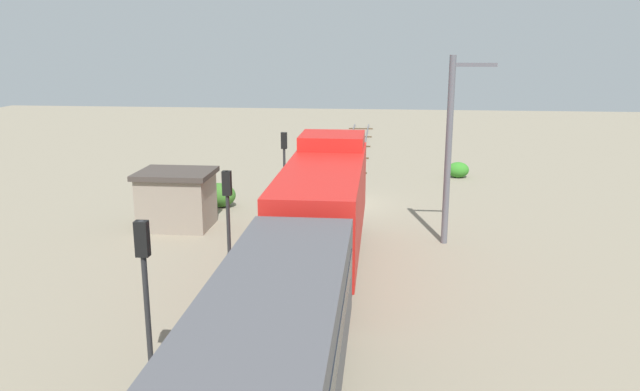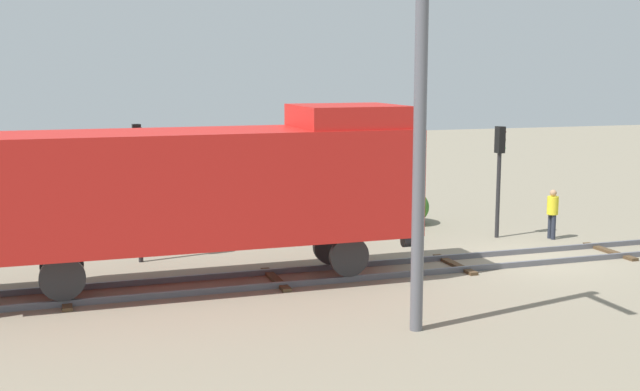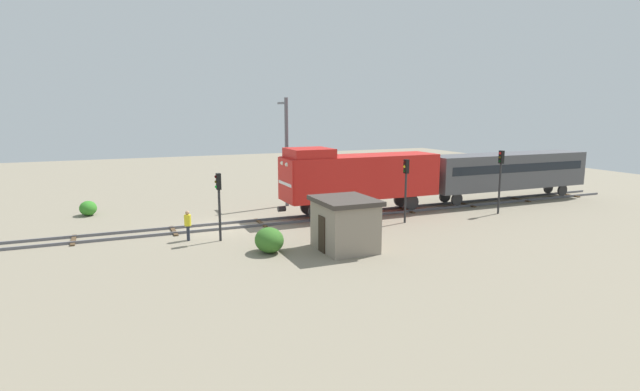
# 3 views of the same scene
# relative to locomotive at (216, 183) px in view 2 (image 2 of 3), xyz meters

# --- Properties ---
(ground_plane) EXTENTS (98.11, 98.11, 0.00)m
(ground_plane) POSITION_rel_locomotive_xyz_m (0.00, -9.77, -2.77)
(ground_plane) COLOR gray
(railway_track) EXTENTS (2.40, 65.41, 0.16)m
(railway_track) POSITION_rel_locomotive_xyz_m (0.00, -9.77, -2.70)
(railway_track) COLOR #595960
(railway_track) RESTS_ON ground
(locomotive) EXTENTS (2.90, 11.60, 4.60)m
(locomotive) POSITION_rel_locomotive_xyz_m (0.00, 0.00, 0.00)
(locomotive) COLOR red
(locomotive) RESTS_ON railway_track
(traffic_signal_near) EXTENTS (0.32, 0.34, 3.82)m
(traffic_signal_near) POSITION_rel_locomotive_xyz_m (3.20, -10.35, -0.10)
(traffic_signal_near) COLOR #262628
(traffic_signal_near) RESTS_ON ground
(traffic_signal_mid) EXTENTS (0.32, 0.34, 4.13)m
(traffic_signal_mid) POSITION_rel_locomotive_xyz_m (3.40, 1.66, 0.10)
(traffic_signal_mid) COLOR #262628
(traffic_signal_mid) RESTS_ON ground
(worker_near_track) EXTENTS (0.38, 0.38, 1.70)m
(worker_near_track) POSITION_rel_locomotive_xyz_m (2.40, -11.98, -1.78)
(worker_near_track) COLOR #262B38
(worker_near_track) RESTS_ON ground
(catenary_mast) EXTENTS (1.94, 0.28, 8.14)m
(catenary_mast) POSITION_rel_locomotive_xyz_m (-5.06, -3.47, 1.54)
(catenary_mast) COLOR #595960
(catenary_mast) RESTS_ON ground
(relay_hut) EXTENTS (3.50, 2.90, 2.74)m
(relay_hut) POSITION_rel_locomotive_xyz_m (7.50, -4.68, -1.38)
(relay_hut) COLOR gray
(relay_hut) RESTS_ON ground
(bush_near) EXTENTS (1.79, 1.47, 1.30)m
(bush_near) POSITION_rel_locomotive_xyz_m (6.47, -8.50, -2.12)
(bush_near) COLOR #376E26
(bush_near) RESTS_ON ground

